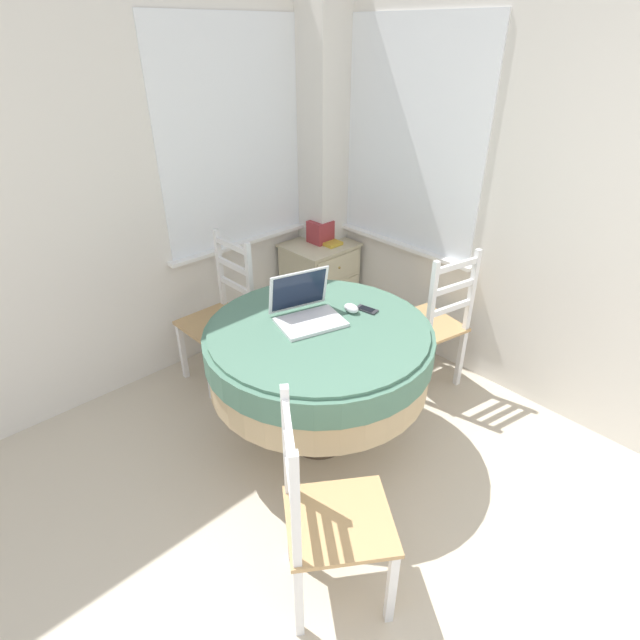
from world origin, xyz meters
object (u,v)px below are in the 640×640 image
object	(u,v)px
computer_mouse	(351,308)
dining_chair_near_back_window	(221,317)
cell_phone	(367,310)
dining_chair_camera_near	(327,518)
laptop	(306,311)
dining_chair_near_right_window	(432,325)
corner_cabinet	(320,283)
storage_box	(320,231)
book_on_cabinet	(328,242)
round_dining_table	(319,351)

from	to	relation	value
computer_mouse	dining_chair_near_back_window	xyz separation A→B (m)	(-0.27, 0.92, -0.33)
cell_phone	dining_chair_camera_near	world-z (taller)	dining_chair_camera_near
computer_mouse	cell_phone	xyz separation A→B (m)	(0.08, -0.05, -0.02)
laptop	dining_chair_camera_near	distance (m)	1.07
dining_chair_near_right_window	corner_cabinet	xyz separation A→B (m)	(0.05, 1.12, -0.12)
dining_chair_camera_near	corner_cabinet	world-z (taller)	dining_chair_camera_near
laptop	storage_box	size ratio (longest dim) A/B	2.41
dining_chair_near_right_window	corner_cabinet	size ratio (longest dim) A/B	1.46
cell_phone	book_on_cabinet	distance (m)	1.25
laptop	cell_phone	world-z (taller)	laptop
dining_chair_camera_near	laptop	bearing A→B (deg)	52.39
dining_chair_near_right_window	book_on_cabinet	distance (m)	1.11
computer_mouse	book_on_cabinet	world-z (taller)	computer_mouse
corner_cabinet	laptop	bearing A→B (deg)	-136.16
laptop	dining_chair_near_right_window	bearing A→B (deg)	-12.55
computer_mouse	corner_cabinet	xyz separation A→B (m)	(0.72, 1.02, -0.45)
dining_chair_near_right_window	dining_chair_camera_near	world-z (taller)	same
cell_phone	storage_box	distance (m)	1.30
dining_chair_near_back_window	corner_cabinet	size ratio (longest dim) A/B	1.46
round_dining_table	dining_chair_near_back_window	size ratio (longest dim) A/B	1.22
round_dining_table	storage_box	size ratio (longest dim) A/B	7.21
laptop	storage_box	bearing A→B (deg)	43.70
round_dining_table	laptop	xyz separation A→B (m)	(0.01, 0.10, 0.20)
laptop	dining_chair_near_back_window	bearing A→B (deg)	92.35
book_on_cabinet	storage_box	bearing A→B (deg)	104.77
cell_phone	storage_box	size ratio (longest dim) A/B	0.77
book_on_cabinet	round_dining_table	bearing A→B (deg)	-136.07
dining_chair_near_right_window	laptop	bearing A→B (deg)	167.45
dining_chair_near_back_window	cell_phone	bearing A→B (deg)	-70.58
computer_mouse	dining_chair_near_right_window	size ratio (longest dim) A/B	0.09
dining_chair_near_back_window	book_on_cabinet	bearing A→B (deg)	3.52
computer_mouse	book_on_cabinet	distance (m)	1.26
round_dining_table	cell_phone	xyz separation A→B (m)	(0.32, -0.05, 0.15)
laptop	dining_chair_near_right_window	size ratio (longest dim) A/B	0.41
dining_chair_camera_near	storage_box	distance (m)	2.40
dining_chair_near_right_window	corner_cabinet	world-z (taller)	dining_chair_near_right_window
dining_chair_near_back_window	book_on_cabinet	xyz separation A→B (m)	(1.05, 0.06, 0.23)
dining_chair_camera_near	book_on_cabinet	bearing A→B (deg)	45.88
round_dining_table	computer_mouse	distance (m)	0.29
computer_mouse	cell_phone	world-z (taller)	computer_mouse
storage_box	laptop	bearing A→B (deg)	-136.30
dining_chair_near_back_window	book_on_cabinet	size ratio (longest dim) A/B	5.03
dining_chair_near_back_window	dining_chair_camera_near	bearing A→B (deg)	-109.84
cell_phone	dining_chair_near_back_window	bearing A→B (deg)	109.42
round_dining_table	book_on_cabinet	xyz separation A→B (m)	(1.02, 0.98, 0.07)
dining_chair_near_right_window	dining_chair_camera_near	size ratio (longest dim) A/B	1.00
round_dining_table	dining_chair_near_right_window	size ratio (longest dim) A/B	1.22
laptop	round_dining_table	bearing A→B (deg)	-94.36
dining_chair_near_right_window	corner_cabinet	bearing A→B (deg)	87.32
round_dining_table	computer_mouse	size ratio (longest dim) A/B	13.05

